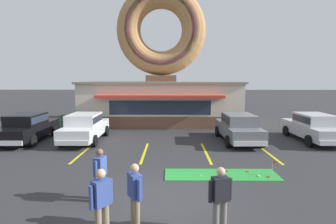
{
  "coord_description": "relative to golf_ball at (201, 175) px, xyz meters",
  "views": [
    {
      "loc": [
        0.14,
        -7.42,
        3.57
      ],
      "look_at": [
        0.02,
        5.0,
        2.0
      ],
      "focal_mm": 28.0,
      "sensor_mm": 36.0,
      "label": 1
    }
  ],
  "objects": [
    {
      "name": "ground_plane",
      "position": [
        -1.26,
        -1.85,
        -0.05
      ],
      "size": [
        160.0,
        160.0,
        0.0
      ],
      "primitive_type": "plane",
      "color": "#2D2D30"
    },
    {
      "name": "donut_shop_building",
      "position": [
        -1.87,
        12.09,
        3.69
      ],
      "size": [
        12.3,
        6.75,
        10.96
      ],
      "color": "brown",
      "rests_on": "ground"
    },
    {
      "name": "putting_mat",
      "position": [
        0.78,
        0.16,
        -0.04
      ],
      "size": [
        4.21,
        1.22,
        0.03
      ],
      "primitive_type": "cube",
      "color": "green",
      "rests_on": "ground"
    },
    {
      "name": "mini_donut_near_left",
      "position": [
        2.12,
        -0.01,
        -0.0
      ],
      "size": [
        0.13,
        0.13,
        0.04
      ],
      "primitive_type": "torus",
      "color": "#E5C666",
      "rests_on": "putting_mat"
    },
    {
      "name": "mini_donut_near_right",
      "position": [
        1.87,
        0.47,
        -0.0
      ],
      "size": [
        0.13,
        0.13,
        0.04
      ],
      "primitive_type": "torus",
      "color": "#A5724C",
      "rests_on": "putting_mat"
    },
    {
      "name": "mini_donut_mid_left",
      "position": [
        2.45,
        -0.11,
        -0.0
      ],
      "size": [
        0.13,
        0.13,
        0.04
      ],
      "primitive_type": "torus",
      "color": "brown",
      "rests_on": "putting_mat"
    },
    {
      "name": "mini_donut_mid_centre",
      "position": [
        1.07,
        0.51,
        -0.0
      ],
      "size": [
        0.13,
        0.13,
        0.04
      ],
      "primitive_type": "torus",
      "color": "brown",
      "rests_on": "putting_mat"
    },
    {
      "name": "golf_ball",
      "position": [
        0.0,
        0.0,
        0.0
      ],
      "size": [
        0.04,
        0.04,
        0.04
      ],
      "primitive_type": "sphere",
      "color": "white",
      "rests_on": "putting_mat"
    },
    {
      "name": "putting_flag_pin",
      "position": [
        2.67,
        0.07,
        0.39
      ],
      "size": [
        0.13,
        0.01,
        0.55
      ],
      "color": "silver",
      "rests_on": "putting_mat"
    },
    {
      "name": "car_silver",
      "position": [
        7.07,
        5.6,
        0.82
      ],
      "size": [
        2.0,
        4.57,
        1.6
      ],
      "color": "#B2B5BA",
      "rests_on": "ground"
    },
    {
      "name": "car_white",
      "position": [
        -6.04,
        5.5,
        0.82
      ],
      "size": [
        2.03,
        4.59,
        1.6
      ],
      "color": "silver",
      "rests_on": "ground"
    },
    {
      "name": "car_grey",
      "position": [
        2.75,
        5.46,
        0.82
      ],
      "size": [
        2.06,
        4.6,
        1.6
      ],
      "color": "slate",
      "rests_on": "ground"
    },
    {
      "name": "car_black",
      "position": [
        -9.31,
        5.43,
        0.82
      ],
      "size": [
        2.03,
        4.59,
        1.6
      ],
      "color": "black",
      "rests_on": "ground"
    },
    {
      "name": "pedestrian_blue_sweater_man",
      "position": [
        -3.17,
        -1.93,
        0.81
      ],
      "size": [
        0.32,
        0.58,
        1.57
      ],
      "color": "#7F7056",
      "rests_on": "ground"
    },
    {
      "name": "pedestrian_hooded_kid",
      "position": [
        -1.96,
        -3.35,
        0.83
      ],
      "size": [
        0.4,
        0.53,
        1.6
      ],
      "color": "#7F7056",
      "rests_on": "ground"
    },
    {
      "name": "pedestrian_leather_jacket_man",
      "position": [
        0.04,
        -3.49,
        0.81
      ],
      "size": [
        0.57,
        0.34,
        1.57
      ],
      "color": "slate",
      "rests_on": "ground"
    },
    {
      "name": "pedestrian_clipboard_woman",
      "position": [
        -2.64,
        -3.8,
        0.85
      ],
      "size": [
        0.43,
        0.47,
        1.63
      ],
      "color": "#7F7056",
      "rests_on": "ground"
    },
    {
      "name": "trash_bin",
      "position": [
        -8.83,
        9.4,
        0.45
      ],
      "size": [
        0.57,
        0.57,
        0.97
      ],
      "color": "#1E662D",
      "rests_on": "ground"
    },
    {
      "name": "parking_stripe_far_left",
      "position": [
        -5.39,
        3.15,
        -0.05
      ],
      "size": [
        0.12,
        3.6,
        0.01
      ],
      "primitive_type": "cube",
      "color": "yellow",
      "rests_on": "ground"
    },
    {
      "name": "parking_stripe_left",
      "position": [
        -2.39,
        3.15,
        -0.05
      ],
      "size": [
        0.12,
        3.6,
        0.01
      ],
      "primitive_type": "cube",
      "color": "yellow",
      "rests_on": "ground"
    },
    {
      "name": "parking_stripe_mid_left",
      "position": [
        0.61,
        3.15,
        -0.05
      ],
      "size": [
        0.12,
        3.6,
        0.01
      ],
      "primitive_type": "cube",
      "color": "yellow",
      "rests_on": "ground"
    },
    {
      "name": "parking_stripe_centre",
      "position": [
        3.61,
        3.15,
        -0.05
      ],
      "size": [
        0.12,
        3.6,
        0.01
      ],
      "primitive_type": "cube",
      "color": "yellow",
      "rests_on": "ground"
    }
  ]
}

